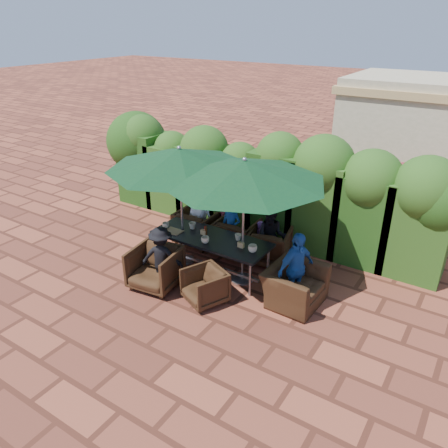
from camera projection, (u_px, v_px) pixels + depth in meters
The scene contains 31 objects.
ground at pixel (201, 272), 8.73m from camera, with size 80.00×80.00×0.00m, color brown.
dining_table at pixel (211, 241), 8.51m from camera, with size 2.37×0.90×0.75m.
umbrella_left at pixel (179, 159), 8.21m from camera, with size 2.81×2.81×2.46m.
umbrella_right at pixel (244, 171), 7.55m from camera, with size 2.95×2.95×2.46m.
chair_far_left at pixel (198, 225), 9.71m from camera, with size 0.85×0.79×0.87m, color black.
chair_far_mid at pixel (237, 234), 9.33m from camera, with size 0.82×0.77×0.84m, color black.
chair_far_right at pixel (270, 244), 8.97m from camera, with size 0.79×0.74×0.82m, color black.
chair_near_left at pixel (155, 266), 8.12m from camera, with size 0.84×0.79×0.87m, color black.
chair_near_right at pixel (205, 285), 7.71m from camera, with size 0.67×0.63×0.69m, color black.
chair_end_right at pixel (295, 280), 7.65m from camera, with size 1.04×0.68×0.91m, color black.
adult_far_left at pixel (200, 217), 9.63m from camera, with size 0.62×0.37×1.26m, color white.
adult_far_mid at pixel (231, 228), 9.24m from camera, with size 0.43×0.35×1.18m, color #1D509D.
adult_far_right at pixel (271, 237), 8.75m from camera, with size 0.60×0.37×1.25m, color black.
adult_near_left at pixel (162, 257), 8.09m from camera, with size 0.77×0.35×1.20m, color black.
adult_end_right at pixel (296, 269), 7.56m from camera, with size 0.80×0.40×1.36m, color #1D509D.
child_left at pixel (223, 227), 9.72m from camera, with size 0.29×0.23×0.80m, color #E55167.
child_right at pixel (259, 238), 9.23m from camera, with size 0.28×0.23×0.78m, color #9A50AD.
pedestrian_a at pixel (359, 191), 10.69m from camera, with size 1.43×0.51×1.53m, color green.
pedestrian_b at pixel (394, 193), 10.51m from camera, with size 0.76×0.46×1.57m, color #E55167.
pedestrian_c at pixel (437, 199), 9.94m from camera, with size 1.12×0.51×1.75m, color gray.
cup_a at pixel (166, 225), 8.85m from camera, with size 0.14×0.14×0.11m, color beige.
cup_b at pixel (192, 226), 8.80m from camera, with size 0.14×0.14×0.14m, color beige.
cup_c at pixel (205, 240), 8.25m from camera, with size 0.16×0.16×0.13m, color beige.
cup_d at pixel (238, 237), 8.36m from camera, with size 0.13×0.13×0.12m, color beige.
cup_e at pixel (253, 249), 7.93m from camera, with size 0.17×0.17×0.14m, color beige.
ketchup_bottle at pixel (206, 230), 8.57m from camera, with size 0.04×0.04×0.17m, color #B20C0A.
sauce_bottle at pixel (206, 231), 8.53m from camera, with size 0.04×0.04×0.17m, color #4C230C.
serving_tray at pixel (174, 231), 8.71m from camera, with size 0.35×0.25×0.02m, color #957148.
number_block_left at pixel (204, 232), 8.57m from camera, with size 0.12×0.06×0.10m, color tan.
number_block_right at pixel (241, 245), 8.09m from camera, with size 0.12×0.06×0.10m, color tan.
hedge_wall at pixel (261, 177), 9.89m from camera, with size 9.10×1.60×2.52m.
Camera 1 is at (4.45, -6.01, 4.62)m, focal length 35.00 mm.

